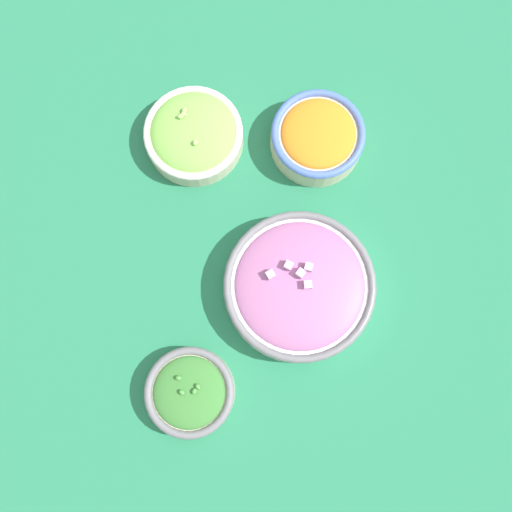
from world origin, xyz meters
name	(u,v)px	position (x,y,z in m)	size (l,w,h in m)	color
ground_plane	(256,260)	(0.00, 0.00, 0.00)	(3.00, 3.00, 0.00)	#23704C
bowl_broccoli	(190,392)	(-0.21, 0.08, 0.02)	(0.13, 0.13, 0.05)	beige
bowl_lettuce	(194,134)	(0.19, 0.11, 0.03)	(0.16, 0.16, 0.06)	beige
bowl_carrots	(317,137)	(0.20, -0.08, 0.03)	(0.15, 0.15, 0.06)	beige
bowl_red_onion	(299,286)	(-0.04, -0.07, 0.03)	(0.22, 0.22, 0.07)	white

